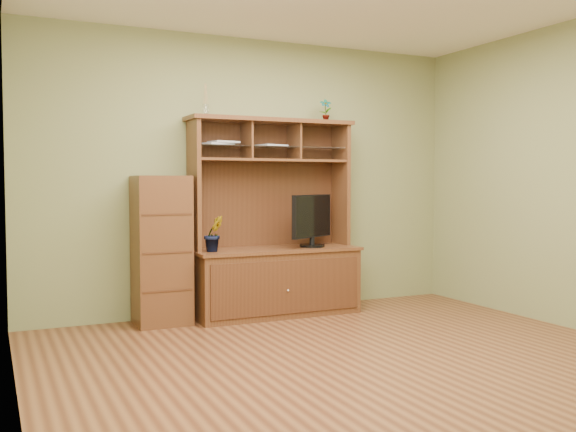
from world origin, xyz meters
TOP-DOWN VIEW (x-y plane):
  - room at (0.00, 0.00)m, footprint 4.54×4.04m
  - media_hutch at (0.13, 1.73)m, footprint 1.66×0.61m
  - monitor at (0.50, 1.64)m, footprint 0.58×0.38m
  - orchid_plant at (-0.51, 1.65)m, footprint 0.20×0.17m
  - top_plant at (0.73, 1.80)m, footprint 0.14×0.12m
  - reed_diffuser at (-0.53, 1.80)m, footprint 0.06×0.06m
  - magazines at (-0.22, 1.80)m, footprint 0.88×0.28m
  - side_cabinet at (-0.97, 1.76)m, footprint 0.48×0.44m

SIDE VIEW (x-z plane):
  - media_hutch at x=0.13m, z-range -0.43..1.47m
  - side_cabinet at x=-0.97m, z-range 0.00..1.34m
  - orchid_plant at x=-0.51m, z-range 0.65..0.98m
  - monitor at x=0.50m, z-range 0.66..1.18m
  - room at x=0.00m, z-range -0.02..2.72m
  - magazines at x=-0.22m, z-range 1.63..1.67m
  - top_plant at x=0.73m, z-range 1.90..2.13m
  - reed_diffuser at x=-0.53m, z-range 1.87..2.17m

